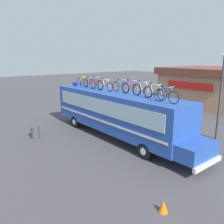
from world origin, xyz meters
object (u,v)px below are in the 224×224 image
object	(u,v)px
rooftop_bicycle_9	(166,96)
street_lamp	(221,91)
luggage_bag_1	(77,84)
rooftop_bicycle_8	(154,93)
rooftop_bicycle_4	(105,86)
rooftop_bicycle_3	(96,84)
bus	(116,112)
rooftop_bicycle_2	(90,83)
trash_bin	(35,132)
rooftop_bicycle_6	(131,88)
rooftop_bicycle_7	(143,90)
rooftop_bicycle_1	(82,82)
rooftop_bicycle_5	(121,87)
traffic_cone	(163,206)

from	to	relation	value
rooftop_bicycle_9	street_lamp	distance (m)	5.34
luggage_bag_1	rooftop_bicycle_8	xyz separation A→B (m)	(8.31, 0.19, 0.24)
rooftop_bicycle_4	rooftop_bicycle_3	bearing A→B (deg)	-177.15
bus	rooftop_bicycle_3	distance (m)	2.84
rooftop_bicycle_2	trash_bin	world-z (taller)	rooftop_bicycle_2
bus	rooftop_bicycle_8	world-z (taller)	rooftop_bicycle_8
rooftop_bicycle_6	rooftop_bicycle_7	distance (m)	1.13
rooftop_bicycle_1	rooftop_bicycle_8	world-z (taller)	rooftop_bicycle_8
rooftop_bicycle_3	rooftop_bicycle_8	xyz separation A→B (m)	(5.55, 0.23, -0.02)
rooftop_bicycle_5	trash_bin	bearing A→B (deg)	-123.99
rooftop_bicycle_3	trash_bin	bearing A→B (deg)	-103.82
rooftop_bicycle_4	trash_bin	xyz separation A→B (m)	(-2.19, -4.48, -3.13)
rooftop_bicycle_2	rooftop_bicycle_7	size ratio (longest dim) A/B	1.03
bus	rooftop_bicycle_9	distance (m)	4.70
trash_bin	traffic_cone	xyz separation A→B (m)	(10.69, 0.70, -0.19)
rooftop_bicycle_4	trash_bin	bearing A→B (deg)	-116.03
rooftop_bicycle_9	street_lamp	size ratio (longest dim) A/B	0.28
rooftop_bicycle_8	rooftop_bicycle_9	distance (m)	1.13
rooftop_bicycle_6	street_lamp	distance (m)	5.98
rooftop_bicycle_1	rooftop_bicycle_4	distance (m)	3.24
rooftop_bicycle_5	traffic_cone	world-z (taller)	rooftop_bicycle_5
rooftop_bicycle_2	rooftop_bicycle_9	distance (m)	7.64
rooftop_bicycle_6	traffic_cone	xyz separation A→B (m)	(6.26, -4.17, -3.34)
rooftop_bicycle_6	rooftop_bicycle_9	distance (m)	3.33
rooftop_bicycle_7	street_lamp	size ratio (longest dim) A/B	0.29
rooftop_bicycle_8	street_lamp	distance (m)	5.19
luggage_bag_1	rooftop_bicycle_9	size ratio (longest dim) A/B	0.45
rooftop_bicycle_7	rooftop_bicycle_8	size ratio (longest dim) A/B	0.95
bus	trash_bin	size ratio (longest dim) A/B	15.47
rooftop_bicycle_3	trash_bin	size ratio (longest dim) A/B	2.05
rooftop_bicycle_6	street_lamp	xyz separation A→B (m)	(3.59, 4.78, -0.22)
rooftop_bicycle_1	street_lamp	bearing A→B (deg)	29.42
traffic_cone	rooftop_bicycle_8	bearing A→B (deg)	135.70
rooftop_bicycle_5	traffic_cone	size ratio (longest dim) A/B	3.77
bus	rooftop_bicycle_4	xyz separation A→B (m)	(-1.15, -0.09, 1.70)
luggage_bag_1	street_lamp	xyz separation A→B (m)	(9.69, 5.19, 0.03)
rooftop_bicycle_8	traffic_cone	bearing A→B (deg)	-44.30
rooftop_bicycle_2	rooftop_bicycle_5	distance (m)	3.30
traffic_cone	street_lamp	xyz separation A→B (m)	(-2.67, 8.95, 3.11)
street_lamp	rooftop_bicycle_2	bearing A→B (deg)	-147.34
rooftop_bicycle_6	rooftop_bicycle_9	size ratio (longest dim) A/B	1.08
rooftop_bicycle_4	rooftop_bicycle_8	size ratio (longest dim) A/B	0.99
rooftop_bicycle_2	trash_bin	bearing A→B (deg)	-90.99
traffic_cone	rooftop_bicycle_9	bearing A→B (deg)	129.35
traffic_cone	trash_bin	bearing A→B (deg)	-176.24
rooftop_bicycle_2	trash_bin	distance (m)	5.52
rooftop_bicycle_3	rooftop_bicycle_9	size ratio (longest dim) A/B	1.05
rooftop_bicycle_4	rooftop_bicycle_9	size ratio (longest dim) A/B	1.07
rooftop_bicycle_1	rooftop_bicycle_5	size ratio (longest dim) A/B	0.93
rooftop_bicycle_5	rooftop_bicycle_8	xyz separation A→B (m)	(3.29, -0.31, -0.00)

